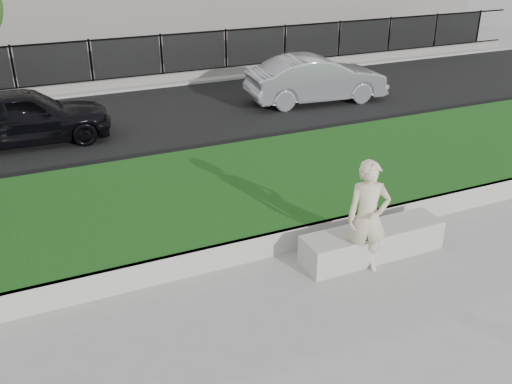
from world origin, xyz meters
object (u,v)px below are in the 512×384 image
book (360,227)px  car_dark (24,116)px  stone_bench (372,242)px  car_silver (316,79)px  man (368,217)px

book → car_dark: bearing=119.1°
book → stone_bench: bearing=-30.5°
stone_bench → book: book is taller
car_dark → book: bearing=-147.3°
car_silver → stone_bench: bearing=161.5°
man → book: (0.14, 0.36, -0.38)m
stone_bench → man: man is taller
book → car_silver: 8.47m
stone_bench → car_silver: bearing=65.9°
man → car_dark: bearing=138.4°
stone_bench → car_silver: size_ratio=0.58×
car_dark → stone_bench: bearing=-146.6°
man → car_silver: man is taller
man → car_dark: size_ratio=0.45×
man → car_dark: (-4.10, 7.75, -0.16)m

